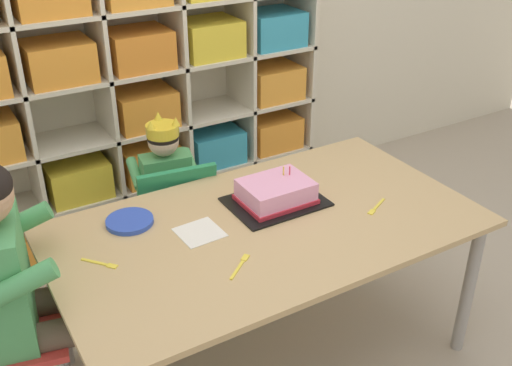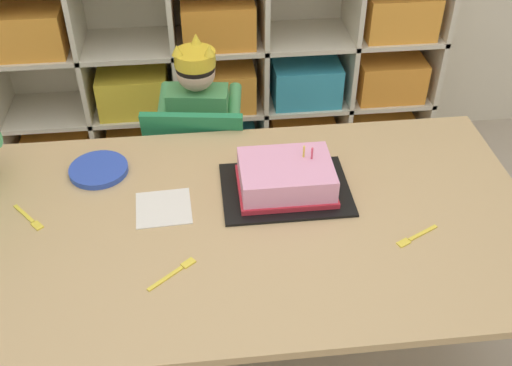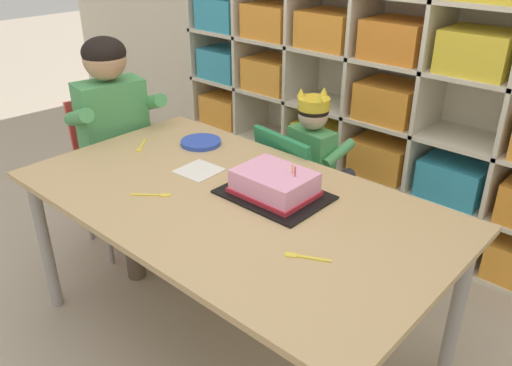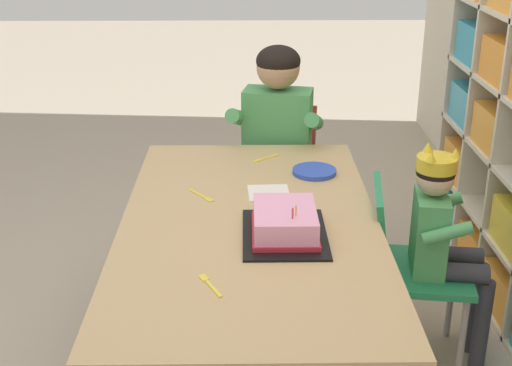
# 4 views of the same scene
# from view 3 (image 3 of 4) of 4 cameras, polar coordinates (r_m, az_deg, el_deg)

# --- Properties ---
(ground) EXTENTS (16.00, 16.00, 0.00)m
(ground) POSITION_cam_3_polar(r_m,az_deg,el_deg) (2.17, -2.48, -16.44)
(ground) COLOR tan
(storage_cubby_shelf) EXTENTS (2.27, 0.32, 1.50)m
(storage_cubby_shelf) POSITION_cam_3_polar(r_m,az_deg,el_deg) (2.74, 11.45, 10.15)
(storage_cubby_shelf) COLOR beige
(storage_cubby_shelf) RESTS_ON ground
(activity_table) EXTENTS (1.54, 0.86, 0.64)m
(activity_table) POSITION_cam_3_polar(r_m,az_deg,el_deg) (1.83, -2.83, -3.25)
(activity_table) COLOR tan
(activity_table) RESTS_ON ground
(classroom_chair_blue) EXTENTS (0.40, 0.41, 0.69)m
(classroom_chair_blue) POSITION_cam_3_polar(r_m,az_deg,el_deg) (2.36, 4.71, -0.47)
(classroom_chair_blue) COLOR #238451
(classroom_chair_blue) RESTS_ON ground
(child_with_crown) EXTENTS (0.32, 0.32, 0.85)m
(child_with_crown) POSITION_cam_3_polar(r_m,az_deg,el_deg) (2.39, 6.82, 3.00)
(child_with_crown) COLOR #4C9E5B
(child_with_crown) RESTS_ON ground
(classroom_chair_adult_side) EXTENTS (0.41, 0.40, 0.74)m
(classroom_chair_adult_side) POSITION_cam_3_polar(r_m,az_deg,el_deg) (2.64, -15.39, 2.63)
(classroom_chair_adult_side) COLOR red
(classroom_chair_adult_side) RESTS_ON ground
(adult_helper_seated) EXTENTS (0.46, 0.44, 1.05)m
(adult_helper_seated) POSITION_cam_3_polar(r_m,az_deg,el_deg) (2.46, -14.87, 5.93)
(adult_helper_seated) COLOR #4C9E5B
(adult_helper_seated) RESTS_ON ground
(birthday_cake_on_tray) EXTENTS (0.36, 0.27, 0.13)m
(birthday_cake_on_tray) POSITION_cam_3_polar(r_m,az_deg,el_deg) (1.79, 2.02, -0.29)
(birthday_cake_on_tray) COLOR black
(birthday_cake_on_tray) RESTS_ON activity_table
(paper_plate_stack) EXTENTS (0.17, 0.17, 0.02)m
(paper_plate_stack) POSITION_cam_3_polar(r_m,az_deg,el_deg) (2.23, -6.07, 4.47)
(paper_plate_stack) COLOR blue
(paper_plate_stack) RESTS_ON activity_table
(paper_napkin_square) EXTENTS (0.16, 0.16, 0.00)m
(paper_napkin_square) POSITION_cam_3_polar(r_m,az_deg,el_deg) (2.00, -6.27, 1.38)
(paper_napkin_square) COLOR white
(paper_napkin_square) RESTS_ON activity_table
(fork_beside_plate_stack) EXTENTS (0.12, 0.10, 0.00)m
(fork_beside_plate_stack) POSITION_cam_3_polar(r_m,az_deg,el_deg) (1.84, -11.23, -1.29)
(fork_beside_plate_stack) COLOR yellow
(fork_beside_plate_stack) RESTS_ON activity_table
(fork_by_napkin) EXTENTS (0.10, 0.11, 0.00)m
(fork_by_napkin) POSITION_cam_3_polar(r_m,az_deg,el_deg) (2.25, -12.49, 3.95)
(fork_by_napkin) COLOR yellow
(fork_by_napkin) RESTS_ON activity_table
(fork_scattered_mid_table) EXTENTS (0.13, 0.07, 0.00)m
(fork_scattered_mid_table) POSITION_cam_3_polar(r_m,az_deg,el_deg) (1.49, 5.34, -8.09)
(fork_scattered_mid_table) COLOR yellow
(fork_scattered_mid_table) RESTS_ON activity_table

